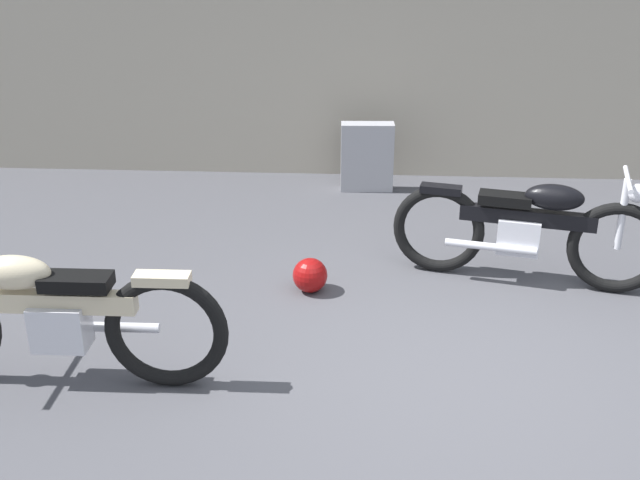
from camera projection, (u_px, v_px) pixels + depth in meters
ground_plane at (464, 379)px, 5.08m from camera, size 40.00×40.00×0.00m
building_wall at (431, 33)px, 8.41m from camera, size 18.00×0.30×3.13m
stone_marker at (367, 157)px, 8.32m from camera, size 0.56×0.22×0.73m
helmet at (310, 275)px, 6.18m from camera, size 0.28×0.28×0.28m
motorcycle_black at (528, 229)px, 6.22m from camera, size 2.11×0.73×0.96m
motorcycle_cream at (48, 315)px, 4.87m from camera, size 2.23×0.62×1.00m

